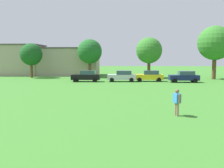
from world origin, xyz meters
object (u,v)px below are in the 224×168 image
parked_car_navy_3 (184,77)px  tree_far_left (31,54)px  parked_car_yellow_2 (149,76)px  adult_bystander (177,100)px  tree_left (90,52)px  tree_center_left (149,51)px  parked_car_black_0 (86,76)px  parked_car_silver_1 (122,76)px  tree_center_right (215,43)px

parked_car_navy_3 → tree_far_left: size_ratio=0.69×
parked_car_yellow_2 → adult_bystander: bearing=88.3°
adult_bystander → tree_left: bearing=1.6°
tree_far_left → tree_center_left: bearing=1.2°
adult_bystander → tree_far_left: tree_far_left is taller
parked_car_black_0 → parked_car_silver_1: 5.48m
parked_car_navy_3 → tree_left: (-15.23, 9.38, 3.90)m
tree_center_left → adult_bystander: bearing=-92.4°
tree_left → adult_bystander: bearing=-73.5°
parked_car_yellow_2 → tree_far_left: bearing=-17.5°
parked_car_yellow_2 → tree_far_left: 21.88m
parked_car_black_0 → parked_car_navy_3: same height
parked_car_yellow_2 → parked_car_navy_3: size_ratio=1.00×
adult_bystander → tree_left: (-9.49, 32.04, 3.74)m
parked_car_black_0 → parked_car_silver_1: bearing=-176.9°
tree_left → tree_center_left: 10.86m
parked_car_black_0 → parked_car_yellow_2: bearing=-174.8°
adult_bystander → tree_center_right: tree_center_right is taller
tree_left → tree_far_left: bearing=-171.7°
parked_car_yellow_2 → tree_center_left: 8.04m
parked_car_navy_3 → tree_left: size_ratio=0.61×
parked_car_black_0 → tree_far_left: size_ratio=0.69×
tree_left → tree_center_left: size_ratio=0.97×
parked_car_black_0 → parked_car_silver_1: size_ratio=1.00×
parked_car_black_0 → parked_car_yellow_2: 9.68m
adult_bystander → tree_left: tree_left is taller
tree_center_right → tree_far_left: bearing=176.5°
adult_bystander → parked_car_silver_1: 23.69m
parked_car_silver_1 → tree_left: bearing=-55.0°
adult_bystander → tree_center_right: size_ratio=0.19×
tree_far_left → tree_left: tree_left is taller
adult_bystander → tree_far_left: (-19.92, 30.51, 3.19)m
adult_bystander → parked_car_silver_1: size_ratio=0.40×
tree_center_right → adult_bystander: bearing=-112.9°
parked_car_silver_1 → tree_center_right: size_ratio=0.48×
parked_car_navy_3 → tree_center_right: tree_center_right is taller
parked_car_navy_3 → tree_center_left: 10.23m
parked_car_navy_3 → tree_far_left: (-25.66, 7.86, 3.35)m
parked_car_yellow_2 → tree_center_left: size_ratio=0.59×
parked_car_silver_1 → parked_car_yellow_2: size_ratio=1.00×
tree_center_left → tree_center_right: tree_center_right is taller
parked_car_yellow_2 → parked_car_black_0: bearing=5.2°
parked_car_black_0 → parked_car_navy_3: bearing=178.1°
parked_car_silver_1 → parked_car_yellow_2: same height
tree_far_left → tree_center_right: bearing=-3.5°
tree_left → parked_car_navy_3: bearing=-31.6°
parked_car_silver_1 → parked_car_yellow_2: bearing=-172.0°
parked_car_black_0 → tree_far_left: (-10.98, 7.37, 3.35)m
parked_car_yellow_2 → parked_car_navy_3: same height
adult_bystander → parked_car_black_0: size_ratio=0.40×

